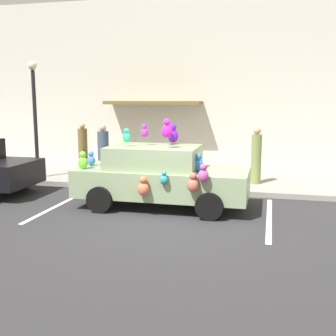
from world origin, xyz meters
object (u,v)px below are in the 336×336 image
object	(u,v)px
street_lamp_post	(35,107)
pedestrian_walking_past	(256,157)
plush_covered_car	(160,175)
pedestrian_by_lamp	(83,148)
teddy_bear_on_sidewalk	(111,171)
pedestrian_near_shopfront	(103,151)

from	to	relation	value
street_lamp_post	pedestrian_walking_past	size ratio (longest dim) A/B	2.17
plush_covered_car	pedestrian_by_lamp	xyz separation A→B (m)	(-3.92, 3.88, 0.13)
street_lamp_post	plush_covered_car	bearing A→B (deg)	-24.06
pedestrian_walking_past	pedestrian_by_lamp	distance (m)	6.27
plush_covered_car	teddy_bear_on_sidewalk	size ratio (longest dim) A/B	7.76
pedestrian_walking_past	teddy_bear_on_sidewalk	bearing A→B (deg)	-175.48
pedestrian_near_shopfront	pedestrian_by_lamp	xyz separation A→B (m)	(-1.04, 0.61, 0.01)
plush_covered_car	teddy_bear_on_sidewalk	distance (m)	3.37
plush_covered_car	teddy_bear_on_sidewalk	world-z (taller)	plush_covered_car
plush_covered_car	pedestrian_walking_past	size ratio (longest dim) A/B	2.50
teddy_bear_on_sidewalk	street_lamp_post	xyz separation A→B (m)	(-2.42, -0.36, 2.03)
pedestrian_near_shopfront	pedestrian_by_lamp	size ratio (longest dim) A/B	1.00
pedestrian_walking_past	street_lamp_post	bearing A→B (deg)	-174.14
pedestrian_walking_past	pedestrian_by_lamp	world-z (taller)	pedestrian_walking_past
street_lamp_post	pedestrian_by_lamp	xyz separation A→B (m)	(0.78, 1.78, -1.50)
street_lamp_post	pedestrian_walking_past	xyz separation A→B (m)	(6.96, 0.71, -1.48)
plush_covered_car	pedestrian_near_shopfront	xyz separation A→B (m)	(-2.87, 3.27, 0.12)
teddy_bear_on_sidewalk	street_lamp_post	distance (m)	3.18
plush_covered_car	pedestrian_walking_past	xyz separation A→B (m)	(2.26, 2.81, 0.15)
pedestrian_near_shopfront	plush_covered_car	bearing A→B (deg)	-48.66
plush_covered_car	pedestrian_walking_past	distance (m)	3.61
plush_covered_car	pedestrian_by_lamp	distance (m)	5.51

